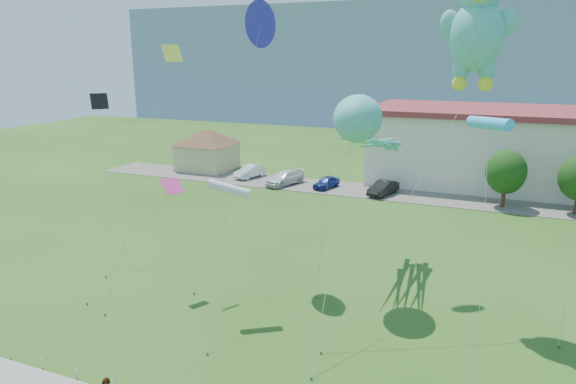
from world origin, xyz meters
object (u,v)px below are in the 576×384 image
Objects in this scene: pavilion at (207,145)px; parked_car_black at (383,188)px; parked_car_white at (285,178)px; teddy_bear_kite at (478,27)px; parked_car_blue at (326,182)px; octopus_kite at (363,130)px; parked_car_silver at (250,171)px.

pavilion reaches higher than parked_car_black.
teddy_bear_kite is at bearing -28.59° from parked_car_white.
parked_car_white is 1.40× the size of parked_car_blue.
octopus_kite is at bearing -44.38° from pavilion.
pavilion is 36.77m from octopus_kite.
parked_car_black is (10.85, -0.16, -0.03)m from parked_car_white.
parked_car_white is 0.28× the size of teddy_bear_kite.
parked_car_black is 23.30m from octopus_kite.
parked_car_blue is at bearing -11.94° from pavilion.
parked_car_blue is 0.85× the size of parked_car_black.
teddy_bear_kite reaches higher than parked_car_silver.
octopus_kite is at bearing -52.47° from parked_car_blue.
teddy_bear_kite reaches higher than parked_car_black.
parked_car_blue is at bearing 112.91° from octopus_kite.
parked_car_black reaches higher than parked_car_blue.
octopus_kite is 7.88m from teddy_bear_kite.
teddy_bear_kite is (19.56, -22.01, 14.20)m from parked_car_white.
parked_car_white is (4.98, -1.56, 0.02)m from parked_car_silver.
teddy_bear_kite is (14.88, -22.27, 14.32)m from parked_car_blue.
parked_car_white is 0.32× the size of octopus_kite.
parked_car_blue is (16.66, -3.52, -2.35)m from pavilion.
teddy_bear_kite is at bearing -4.84° from octopus_kite.
parked_car_white reaches higher than parked_car_blue.
parked_car_blue is at bearing 22.92° from parked_car_white.
parked_car_white reaches higher than parked_car_silver.
parked_car_silver reaches higher than parked_car_blue.
parked_car_black is at bearing 10.72° from parked_car_blue.
pavilion is 42.46m from teddy_bear_kite.
pavilion is 17.19m from parked_car_blue.
pavilion is 0.58× the size of octopus_kite.
parked_car_white is 4.70m from parked_car_blue.
parked_car_white is (11.97, -3.78, -2.23)m from pavilion.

